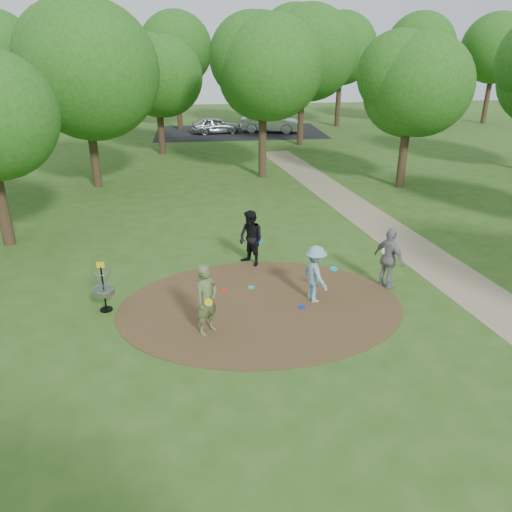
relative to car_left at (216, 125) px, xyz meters
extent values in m
plane|color=#2D5119|center=(0.00, -29.57, -0.67)|extent=(100.00, 100.00, 0.00)
cylinder|color=#47301C|center=(0.00, -29.57, -0.66)|extent=(8.40, 8.40, 0.02)
cube|color=#8C7A5B|center=(6.50, -27.57, -0.66)|extent=(7.55, 39.89, 0.01)
cube|color=black|center=(2.00, 0.43, -0.66)|extent=(14.00, 8.00, 0.01)
imported|color=#5B6A3D|center=(-1.59, -30.80, 0.32)|extent=(0.84, 0.84, 1.97)
cylinder|color=yellow|center=(-1.55, -31.05, 0.37)|extent=(0.22, 0.09, 0.22)
imported|color=#7BAAB8|center=(1.64, -29.42, 0.22)|extent=(0.98, 1.29, 1.77)
cylinder|color=#0B96CB|center=(2.19, -29.43, 0.36)|extent=(0.22, 0.22, 0.08)
imported|color=black|center=(0.04, -26.59, 0.31)|extent=(1.16, 1.20, 1.96)
cylinder|color=#0B7ECB|center=(0.37, -26.55, 0.20)|extent=(0.23, 0.10, 0.22)
imported|color=gray|center=(4.12, -28.80, 0.32)|extent=(0.94, 1.25, 1.97)
cylinder|color=silver|center=(3.96, -28.81, 0.59)|extent=(0.22, 0.06, 0.22)
cylinder|color=#17B8B1|center=(-0.15, -28.38, -0.64)|extent=(0.22, 0.22, 0.02)
cylinder|color=#0B25C9|center=(1.18, -29.81, -0.64)|extent=(0.22, 0.22, 0.02)
cylinder|color=#B92D12|center=(-1.02, -28.46, -0.64)|extent=(0.22, 0.22, 0.02)
imported|color=#A5A6AC|center=(0.00, 0.00, 0.00)|extent=(4.09, 2.08, 1.33)
imported|color=#B4B6BC|center=(4.60, -0.04, 0.15)|extent=(5.23, 2.90, 1.63)
cylinder|color=black|center=(-4.50, -29.27, 0.01)|extent=(0.05, 0.05, 1.35)
cylinder|color=black|center=(-4.50, -29.27, -0.65)|extent=(0.36, 0.36, 0.04)
cylinder|color=gray|center=(-4.50, -29.27, -0.05)|extent=(0.60, 0.60, 0.16)
torus|color=gray|center=(-4.50, -29.27, 0.03)|extent=(0.63, 0.63, 0.03)
torus|color=gray|center=(-4.50, -29.27, 0.58)|extent=(0.58, 0.58, 0.02)
cube|color=yellow|center=(-4.50, -29.27, 0.78)|extent=(0.22, 0.02, 0.18)
cylinder|color=#332316|center=(-9.00, -23.57, 1.04)|extent=(0.44, 0.44, 3.42)
cylinder|color=#332316|center=(-7.00, -15.57, 1.23)|extent=(0.44, 0.44, 3.80)
sphere|color=#215015|center=(-7.00, -15.57, 4.96)|extent=(6.64, 6.64, 6.64)
cylinder|color=#332316|center=(2.00, -14.57, 1.42)|extent=(0.44, 0.44, 4.18)
sphere|color=#215015|center=(2.00, -14.57, 5.00)|extent=(5.42, 5.42, 5.42)
cylinder|color=#332316|center=(9.00, -17.57, 1.14)|extent=(0.44, 0.44, 3.61)
sphere|color=#215015|center=(9.00, -17.57, 4.30)|extent=(4.95, 4.95, 4.95)
cylinder|color=#332316|center=(-4.00, -7.57, 1.04)|extent=(0.44, 0.44, 3.42)
sphere|color=#215015|center=(-4.00, -7.57, 4.15)|extent=(5.09, 5.09, 5.09)
cylinder|color=#332316|center=(6.00, -5.57, 1.52)|extent=(0.44, 0.44, 4.37)
sphere|color=#215015|center=(6.00, -5.57, 5.48)|extent=(6.46, 6.46, 6.46)
camera|label=1|loc=(-1.66, -42.38, 6.59)|focal=35.00mm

